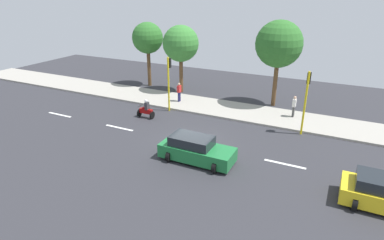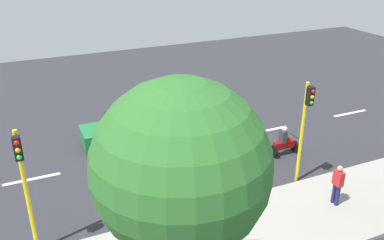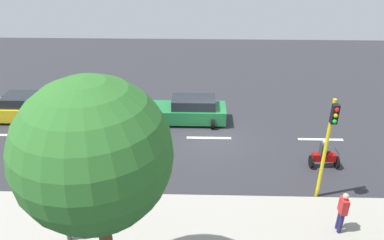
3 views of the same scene
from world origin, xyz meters
name	(u,v)px [view 2 (image 2 of 3)]	position (x,y,z in m)	size (l,w,h in m)	color
ground_plane	(161,153)	(0.00, 0.00, -0.05)	(40.00, 60.00, 0.10)	#2D2D33
sidewalk	(230,239)	(7.00, 0.00, 0.07)	(4.00, 60.00, 0.15)	#9E998E
lane_stripe_north	(32,179)	(0.00, -6.00, 0.01)	(0.20, 2.40, 0.01)	white
lane_stripe_mid	(161,152)	(0.00, 0.00, 0.01)	(0.20, 2.40, 0.01)	white
lane_stripe_south	(265,131)	(0.00, 6.00, 0.01)	(0.20, 2.40, 0.01)	white
lane_stripe_far_south	(350,113)	(0.00, 12.00, 0.01)	(0.20, 2.40, 0.01)	white
car_green	(127,128)	(-1.89, -1.14, 0.71)	(2.16, 4.41, 1.52)	#1E7238
motorcycle	(284,143)	(2.59, 5.35, 0.64)	(0.60, 1.30, 1.53)	black
pedestrian_by_tree	(338,184)	(6.89, 4.69, 1.06)	(0.40, 0.24, 1.69)	#1E1E4C
traffic_light_corner	(305,120)	(4.85, 4.50, 2.93)	(0.49, 0.24, 4.50)	yellow
traffic_light_midblock	(24,177)	(4.85, -6.16, 2.93)	(0.49, 0.24, 4.50)	yellow
street_tree_center	(181,168)	(9.92, -2.99, 5.28)	(3.85, 3.85, 7.24)	brown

